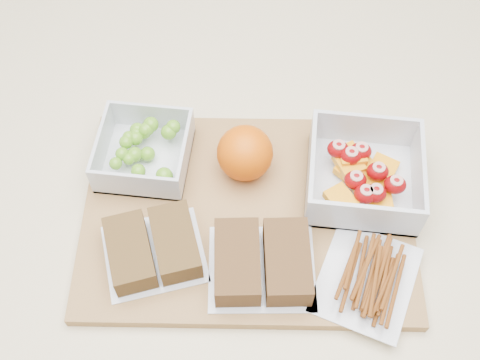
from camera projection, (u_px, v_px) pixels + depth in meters
The scene contains 8 objects.
counter at pixel (235, 313), 1.18m from camera, with size 1.20×0.90×0.90m, color beige.
cutting_board at pixel (247, 214), 0.78m from camera, with size 0.42×0.30×0.02m, color #A17642.
grape_container at pixel (145, 150), 0.79m from camera, with size 0.12×0.12×0.05m.
fruit_container at pixel (363, 175), 0.77m from camera, with size 0.14×0.14×0.06m.
orange at pixel (245, 153), 0.77m from camera, with size 0.07×0.07×0.07m, color #EB5C05.
sandwich_bag_left at pixel (153, 248), 0.72m from camera, with size 0.15×0.14×0.04m.
sandwich_bag_center at pixel (262, 262), 0.71m from camera, with size 0.14×0.13×0.04m.
pretzel_bag at pixel (368, 275), 0.71m from camera, with size 0.14×0.16×0.03m.
Camera 1 is at (0.06, -0.41, 1.59)m, focal length 45.00 mm.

